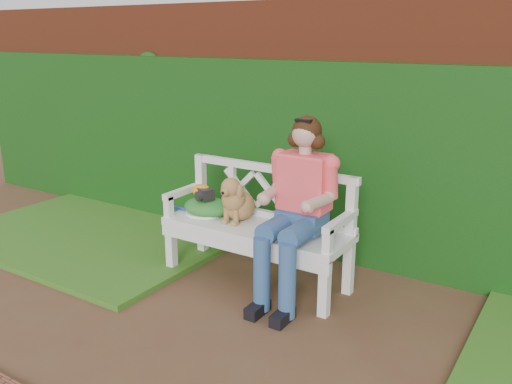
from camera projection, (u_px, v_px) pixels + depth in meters
The scene contains 11 objects.
ground at pixel (255, 353), 3.38m from camera, with size 60.00×60.00×0.00m, color #523021.
brick_wall at pixel (375, 133), 4.61m from camera, with size 10.00×0.30×2.20m, color maroon.
ivy_hedge at pixel (364, 167), 4.50m from camera, with size 10.00×0.18×1.70m, color #16480F.
grass_left at pixel (100, 233), 5.34m from camera, with size 2.60×2.00×0.05m, color #27541B.
garden_bench at pixel (256, 254), 4.29m from camera, with size 1.58×0.60×0.48m, color white, non-canonical shape.
seated_woman at pixel (301, 213), 3.95m from camera, with size 0.56×0.74×1.32m, color #D2295E, non-canonical shape.
dog at pixel (238, 198), 4.27m from camera, with size 0.25×0.34×0.38m, color brown, non-canonical shape.
tennis_racket at pixel (200, 213), 4.47m from camera, with size 0.60×0.25×0.03m, color silver, non-canonical shape.
green_bag at pixel (208, 206), 4.45m from camera, with size 0.42×0.32×0.14m, color green, non-canonical shape.
camera_item at pixel (205, 194), 4.39m from camera, with size 0.13×0.10×0.09m, color black.
baseball_glove at pixel (202, 191), 4.44m from camera, with size 0.17×0.13×0.11m, color orange.
Camera 1 is at (1.60, -2.49, 1.91)m, focal length 38.00 mm.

